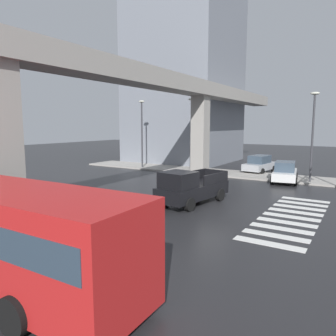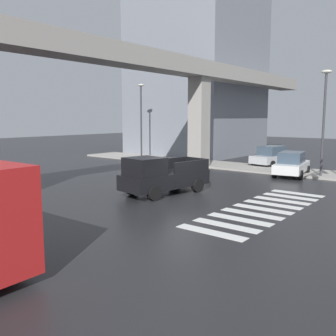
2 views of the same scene
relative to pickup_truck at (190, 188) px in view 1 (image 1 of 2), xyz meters
name	(u,v)px [view 1 (image 1 of 2)]	position (x,y,z in m)	size (l,w,h in m)	color
ground_plane	(209,205)	(0.40, -1.07, -0.99)	(120.00, 120.00, 0.00)	#232326
crosswalk_stripes	(291,217)	(0.40, -5.67, -0.98)	(9.35, 2.80, 0.01)	silver
elevated_overpass	(137,86)	(0.40, 4.17, 6.21)	(56.23, 1.93, 8.47)	#9E9991
office_building	(185,10)	(20.19, 11.59, 17.80)	(11.86, 11.93, 37.57)	gray
sidewalk_east	(243,175)	(12.26, 0.93, -0.91)	(4.00, 36.00, 0.15)	#9E9991
pickup_truck	(190,188)	(0.00, 0.00, 0.00)	(5.32, 2.64, 2.08)	black
sedan_silver	(260,164)	(14.83, 0.12, -0.14)	(4.52, 2.45, 1.72)	#A8AAAF
sedan_white	(285,172)	(10.56, -3.17, -0.14)	(4.52, 2.46, 1.72)	silver
street_lamp_near_corner	(313,127)	(11.06, -5.03, 3.57)	(0.44, 0.70, 7.24)	#38383D
street_lamp_mid_block	(191,126)	(11.06, 5.78, 3.57)	(0.44, 0.70, 7.24)	#38383D
street_lamp_far_north	(142,126)	(11.06, 11.71, 3.57)	(0.44, 0.70, 7.24)	#38383D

